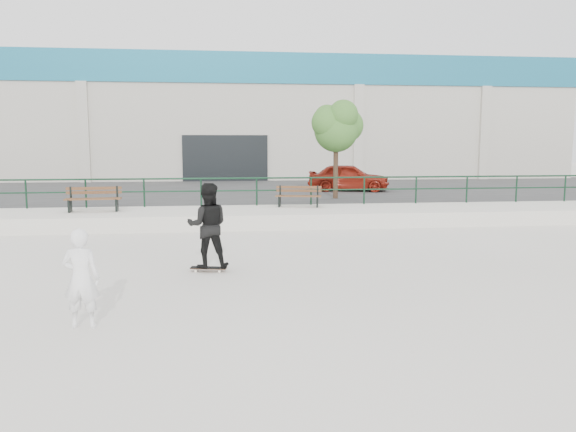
{
  "coord_description": "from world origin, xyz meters",
  "views": [
    {
      "loc": [
        -0.3,
        -9.49,
        2.8
      ],
      "look_at": [
        1.09,
        2.0,
        1.27
      ],
      "focal_mm": 35.0,
      "sensor_mm": 36.0,
      "label": 1
    }
  ],
  "objects": [
    {
      "name": "skateboard",
      "position": [
        -0.59,
        2.57,
        0.07
      ],
      "size": [
        0.8,
        0.36,
        0.09
      ],
      "rotation": [
        0.0,
        0.0,
        -0.21
      ],
      "color": "black",
      "rests_on": "ground"
    },
    {
      "name": "ledge",
      "position": [
        0.0,
        9.5,
        0.25
      ],
      "size": [
        30.0,
        3.0,
        0.5
      ],
      "primitive_type": "cube",
      "color": "silver",
      "rests_on": "ground"
    },
    {
      "name": "seated_skater",
      "position": [
        -2.41,
        -0.95,
        0.76
      ],
      "size": [
        0.59,
        0.41,
        1.53
      ],
      "primitive_type": "imported",
      "rotation": [
        0.0,
        0.0,
        3.06
      ],
      "color": "white",
      "rests_on": "ground"
    },
    {
      "name": "parking_strip",
      "position": [
        0.0,
        18.0,
        0.25
      ],
      "size": [
        60.0,
        14.0,
        0.5
      ],
      "primitive_type": "cube",
      "color": "#323232",
      "rests_on": "ground"
    },
    {
      "name": "red_car",
      "position": [
        5.71,
        16.47,
        1.15
      ],
      "size": [
        4.07,
        2.47,
        1.3
      ],
      "primitive_type": "imported",
      "rotation": [
        0.0,
        0.0,
        1.31
      ],
      "color": "maroon",
      "rests_on": "parking_strip"
    },
    {
      "name": "tree",
      "position": [
        4.41,
        13.07,
        3.47
      ],
      "size": [
        2.23,
        1.98,
        3.96
      ],
      "color": "#4F3C27",
      "rests_on": "parking_strip"
    },
    {
      "name": "ground",
      "position": [
        0.0,
        0.0,
        0.0
      ],
      "size": [
        120.0,
        120.0,
        0.0
      ],
      "primitive_type": "plane",
      "color": "#B5B1A5",
      "rests_on": "ground"
    },
    {
      "name": "railing",
      "position": [
        -0.0,
        10.8,
        1.24
      ],
      "size": [
        28.0,
        0.06,
        1.03
      ],
      "color": "#12321F",
      "rests_on": "ledge"
    },
    {
      "name": "bench_right",
      "position": [
        2.46,
        10.26,
        0.87
      ],
      "size": [
        1.68,
        0.8,
        0.75
      ],
      "rotation": [
        0.0,
        0.0,
        -0.21
      ],
      "color": "#4C291A",
      "rests_on": "ledge"
    },
    {
      "name": "commercial_building",
      "position": [
        -0.0,
        31.99,
        4.58
      ],
      "size": [
        44.2,
        16.33,
        8.0
      ],
      "color": "#B6AFA3",
      "rests_on": "ground"
    },
    {
      "name": "standing_skater",
      "position": [
        -0.59,
        2.57,
        1.01
      ],
      "size": [
        0.9,
        0.7,
        1.84
      ],
      "primitive_type": "imported",
      "rotation": [
        0.0,
        0.0,
        3.15
      ],
      "color": "black",
      "rests_on": "skateboard"
    },
    {
      "name": "bench_left",
      "position": [
        -4.51,
        9.71,
        0.91
      ],
      "size": [
        1.82,
        0.64,
        0.83
      ],
      "rotation": [
        0.0,
        0.0,
        0.07
      ],
      "color": "#4C291A",
      "rests_on": "ledge"
    }
  ]
}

